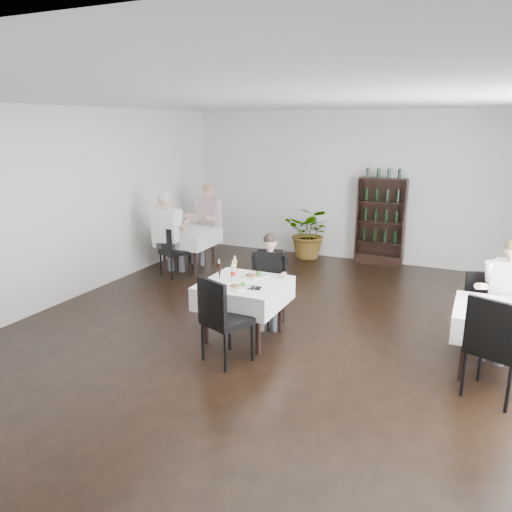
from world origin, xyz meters
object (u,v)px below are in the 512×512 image
(wine_shelf, at_px, (381,223))
(potted_tree, at_px, (310,233))
(main_table, at_px, (244,293))
(diner_main, at_px, (269,273))

(wine_shelf, height_order, potted_tree, wine_shelf)
(main_table, bearing_deg, wine_shelf, 78.22)
(wine_shelf, xyz_separation_m, main_table, (-0.90, -4.31, -0.23))
(wine_shelf, relative_size, main_table, 1.70)
(potted_tree, bearing_deg, wine_shelf, 4.88)
(main_table, distance_m, potted_tree, 4.23)
(main_table, xyz_separation_m, diner_main, (0.12, 0.56, 0.13))
(potted_tree, bearing_deg, main_table, -83.08)
(wine_shelf, relative_size, potted_tree, 1.61)
(wine_shelf, bearing_deg, main_table, -101.78)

